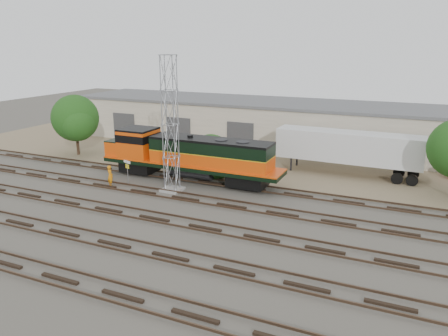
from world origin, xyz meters
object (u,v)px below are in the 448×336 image
at_px(signal_tower, 170,127).
at_px(semi_trailer, 351,148).
at_px(locomotive, 188,155).
at_px(worker, 110,176).

relative_size(signal_tower, semi_trailer, 0.84).
relative_size(locomotive, semi_trailer, 1.28).
bearing_deg(locomotive, signal_tower, -86.53).
bearing_deg(signal_tower, semi_trailer, 40.05).
bearing_deg(worker, semi_trailer, -119.12).
distance_m(locomotive, signal_tower, 4.34).
bearing_deg(semi_trailer, signal_tower, -138.72).
bearing_deg(semi_trailer, locomotive, -148.13).
bearing_deg(locomotive, worker, -141.26).
xyz_separation_m(locomotive, worker, (-5.31, -4.26, -1.42)).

